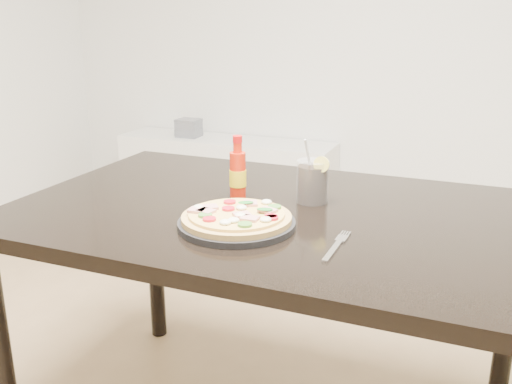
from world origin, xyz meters
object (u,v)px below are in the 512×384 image
at_px(plate, 237,224).
at_px(media_console, 226,177).
at_px(cola_cup, 313,182).
at_px(hot_sauce_bottle, 238,174).
at_px(fork, 337,245).
at_px(pizza, 237,216).
at_px(dining_table, 273,237).

distance_m(plate, media_console, 2.29).
relative_size(cola_cup, media_console, 0.13).
distance_m(hot_sauce_bottle, fork, 0.43).
relative_size(hot_sauce_bottle, fork, 0.96).
bearing_deg(pizza, fork, -5.27).
bearing_deg(media_console, fork, -58.45).
height_order(dining_table, hot_sauce_bottle, hot_sauce_bottle).
bearing_deg(hot_sauce_bottle, fork, -34.03).
distance_m(dining_table, fork, 0.31).
bearing_deg(pizza, plate, 141.40).
distance_m(pizza, cola_cup, 0.29).
bearing_deg(hot_sauce_bottle, cola_cup, 13.68).
height_order(hot_sauce_bottle, fork, hot_sauce_bottle).
bearing_deg(plate, fork, -5.38).
distance_m(pizza, hot_sauce_bottle, 0.24).
bearing_deg(dining_table, pizza, -100.37).
relative_size(dining_table, hot_sauce_bottle, 7.73).
relative_size(dining_table, plate, 4.82).
bearing_deg(pizza, dining_table, 79.63).
distance_m(plate, hot_sauce_bottle, 0.24).
bearing_deg(media_console, cola_cup, -57.76).
bearing_deg(media_console, dining_table, -61.02).
bearing_deg(plate, cola_cup, 66.76).
xyz_separation_m(plate, media_console, (-0.99, 2.00, -0.51)).
relative_size(plate, media_console, 0.21).
height_order(pizza, media_console, pizza).
height_order(plate, cola_cup, cola_cup).
height_order(dining_table, plate, plate).
height_order(pizza, fork, pizza).
height_order(dining_table, fork, fork).
relative_size(hot_sauce_bottle, cola_cup, 1.01).
bearing_deg(cola_cup, pizza, -113.07).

